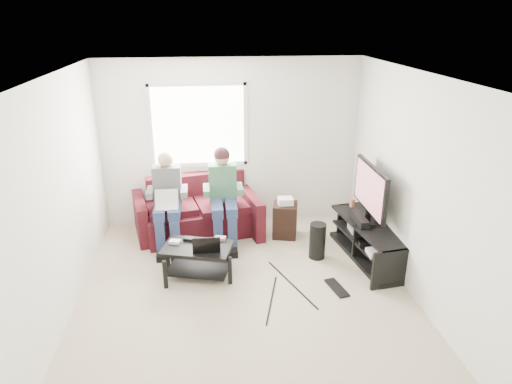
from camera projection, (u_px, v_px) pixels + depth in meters
floor at (246, 296)px, 5.50m from camera, size 4.50×4.50×0.00m
ceiling at (244, 76)px, 4.56m from camera, size 4.50×4.50×0.00m
wall_back at (232, 143)px, 7.11m from camera, size 4.50×0.00×4.50m
wall_front at (277, 326)px, 2.95m from camera, size 4.50×0.00×4.50m
wall_left at (57, 205)px, 4.82m from camera, size 0.00×4.50×4.50m
wall_right at (418, 189)px, 5.24m from camera, size 0.00×4.50×4.50m
window at (198, 125)px, 6.93m from camera, size 1.48×0.04×1.28m
sofa at (197, 213)px, 7.01m from camera, size 2.02×1.17×0.87m
person_left at (167, 197)px, 6.51m from camera, size 0.40×0.71×1.36m
person_right at (223, 190)px, 6.59m from camera, size 0.40×0.71×1.40m
laptop_silver at (166, 203)px, 6.33m from camera, size 0.38×0.32×0.24m
coffee_table at (197, 254)px, 5.83m from camera, size 0.97×0.74×0.43m
laptop_black at (206, 240)px, 5.68m from camera, size 0.40×0.34×0.24m
controller_a at (175, 242)px, 5.86m from camera, size 0.16×0.13×0.04m
controller_b at (189, 239)px, 5.93m from camera, size 0.16×0.13×0.04m
controller_c at (220, 238)px, 5.95m from camera, size 0.16×0.13×0.04m
tv_stand at (368, 243)px, 6.29m from camera, size 0.67×1.60×0.51m
tv at (370, 190)px, 6.12m from camera, size 0.12×1.10×0.81m
soundbar at (359, 219)px, 6.25m from camera, size 0.12×0.50×0.10m
drink_cup at (352, 203)px, 6.75m from camera, size 0.08×0.08×0.12m
console_white at (379, 253)px, 5.90m from camera, size 0.30×0.22×0.06m
console_grey at (361, 228)px, 6.54m from camera, size 0.34×0.26×0.08m
console_black at (370, 240)px, 6.22m from camera, size 0.38×0.30×0.07m
subwoofer at (317, 241)px, 6.30m from camera, size 0.22×0.22×0.51m
keyboard_floor at (337, 288)px, 5.66m from camera, size 0.23×0.44×0.02m
end_table at (285, 219)px, 6.91m from camera, size 0.35×0.35×0.63m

